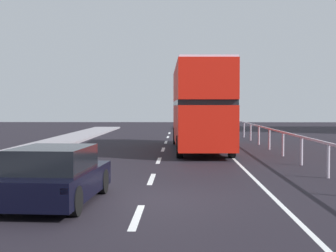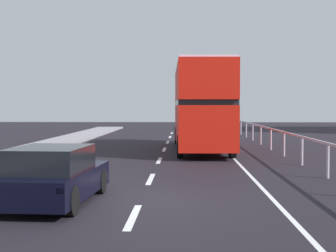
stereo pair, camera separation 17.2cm
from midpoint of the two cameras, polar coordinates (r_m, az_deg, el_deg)
The scene contains 5 objects.
ground_plane at distance 12.52m, azimuth -2.64°, elevation -8.50°, with size 75.93×120.00×0.10m, color black.
lane_paint_markings at distance 21.34m, azimuth 4.57°, elevation -3.90°, with size 3.37×46.00×0.01m.
bridge_side_railing at distance 21.81m, azimuth 14.14°, elevation -1.41°, with size 0.10×42.00×1.14m.
double_decker_bus_red at distance 26.19m, azimuth 3.92°, elevation 2.41°, with size 2.87×11.16×4.41m.
hatchback_car_near at distance 12.15m, azimuth -12.58°, elevation -5.56°, with size 2.04×4.24×1.35m.
Camera 2 is at (1.06, -12.26, 2.29)m, focal length 53.75 mm.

